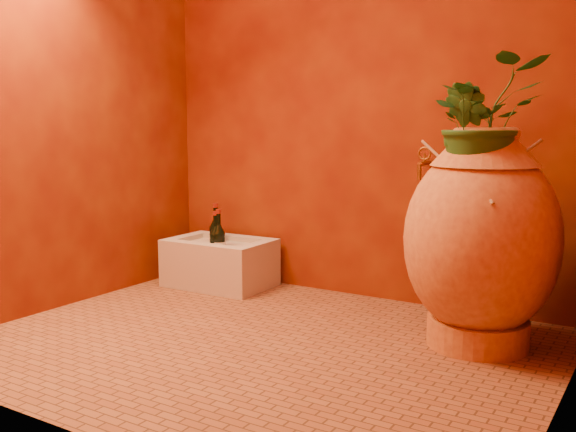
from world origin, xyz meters
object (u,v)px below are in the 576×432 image
Objects in this scene: amphora at (481,239)px; wine_bottle_c at (216,239)px; stone_basin at (220,264)px; wine_bottle_b at (216,245)px; wine_bottle_a at (219,244)px; wall_tap at (423,162)px.

amphora is 1.73m from wine_bottle_c.
stone_basin is 0.15m from wine_bottle_b.
wine_bottle_a is 1.04× the size of wine_bottle_b.
amphora is 5.73× the size of wall_tap.
amphora is at bearing -8.63° from stone_basin.
wall_tap is at bearing 7.76° from stone_basin.
stone_basin is 1.82× the size of wine_bottle_c.
wine_bottle_b is at bearing -52.56° from wine_bottle_c.
wall_tap reaches higher than wine_bottle_a.
amphora reaches higher than wine_bottle_a.
wine_bottle_c is (-0.06, 0.05, 0.14)m from stone_basin.
wine_bottle_c is 1.38m from wall_tap.
wall_tap is at bearing 135.61° from amphora.
wall_tap reaches higher than stone_basin.
wine_bottle_a is at bearing -55.28° from stone_basin.
wine_bottle_b is at bearing -168.50° from wall_tap.
wine_bottle_c is at bearing 134.01° from wine_bottle_a.
wine_bottle_b is (0.03, -0.08, 0.13)m from stone_basin.
wine_bottle_c is at bearing -174.62° from wall_tap.
wine_bottle_c is at bearing 127.44° from wine_bottle_b.
wall_tap is (1.18, 0.24, 0.52)m from wine_bottle_b.
wall_tap is (1.27, 0.12, 0.51)m from wine_bottle_c.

